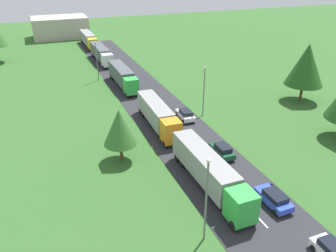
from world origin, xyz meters
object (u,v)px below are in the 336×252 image
object	(u,v)px
car_third	(222,150)
lamppost_second	(204,89)
truck_lead	(209,171)
car_fourth	(185,114)
car_lead	(334,252)
truck_fourth	(101,53)
car_second	(274,198)
truck_third	(123,76)
distant_building	(60,27)
lamppost_lead	(206,197)
tree_birch	(120,127)
motorcycle_courier	(275,189)
truck_fifth	(89,39)
tree_maple	(306,65)
truck_second	(158,114)
lamppost_third	(97,59)

from	to	relation	value
car_third	lamppost_second	xyz separation A→B (m)	(3.45, 12.30, 3.65)
truck_lead	car_fourth	xyz separation A→B (m)	(4.91, 17.18, -1.31)
car_lead	lamppost_second	world-z (taller)	lamppost_second
truck_fourth	car_second	world-z (taller)	truck_fourth
car_lead	car_fourth	distance (m)	30.05
car_fourth	truck_fourth	bearing A→B (deg)	97.98
car_third	lamppost_second	size ratio (longest dim) A/B	0.51
truck_fourth	truck_third	bearing A→B (deg)	-89.37
truck_lead	lamppost_second	world-z (taller)	lamppost_second
truck_third	distant_building	size ratio (longest dim) A/B	0.81
lamppost_lead	tree_birch	world-z (taller)	lamppost_lead
car_third	car_second	bearing A→B (deg)	-89.86
car_second	motorcycle_courier	size ratio (longest dim) A/B	2.22
truck_fifth	lamppost_second	distance (m)	55.76
truck_fourth	tree_maple	xyz separation A→B (m)	(27.58, -38.12, 4.40)
truck_fourth	motorcycle_courier	bearing A→B (deg)	-83.56
truck_second	motorcycle_courier	bearing A→B (deg)	-72.25
car_fourth	lamppost_second	xyz separation A→B (m)	(3.25, 0.42, 3.65)
truck_lead	tree_birch	distance (m)	12.02
lamppost_third	lamppost_lead	bearing A→B (deg)	-90.09
truck_fifth	distant_building	xyz separation A→B (m)	(-6.09, 15.70, 1.03)
lamppost_second	lamppost_third	xyz separation A→B (m)	(-12.09, 23.83, -0.03)
truck_lead	car_fourth	size ratio (longest dim) A/B	3.39
car_third	lamppost_second	distance (m)	13.28
truck_second	truck_third	xyz separation A→B (m)	(-0.12, 19.63, 0.03)
tree_birch	tree_maple	bearing A→B (deg)	12.84
truck_fifth	motorcycle_courier	xyz separation A→B (m)	(6.65, -76.18, -1.58)
car_third	car_fourth	distance (m)	11.87
lamppost_second	tree_maple	bearing A→B (deg)	-1.78
distant_building	truck_fifth	bearing A→B (deg)	-68.78
motorcycle_courier	distant_building	size ratio (longest dim) A/B	0.12
car_third	lamppost_lead	world-z (taller)	lamppost_lead
truck_lead	truck_fourth	bearing A→B (deg)	90.42
truck_lead	car_third	world-z (taller)	truck_lead
distant_building	truck_fourth	bearing A→B (deg)	-79.55
car_second	tree_birch	xyz separation A→B (m)	(-12.18, 14.25, 3.72)
car_lead	tree_birch	size ratio (longest dim) A/B	0.58
lamppost_second	lamppost_third	bearing A→B (deg)	116.89
car_fourth	truck_lead	bearing A→B (deg)	-105.96
car_second	truck_lead	bearing A→B (deg)	132.75
tree_birch	distant_building	distance (m)	79.23
motorcycle_courier	truck_third	bearing A→B (deg)	99.27
truck_fifth	motorcycle_courier	distance (m)	76.49
truck_third	motorcycle_courier	xyz separation A→B (m)	(6.41, -39.29, -1.62)
car_lead	lamppost_third	world-z (taller)	lamppost_third
car_fourth	lamppost_lead	distance (m)	25.86
truck_third	car_lead	world-z (taller)	truck_third
lamppost_second	truck_fourth	bearing A→B (deg)	102.87
car_second	tree_maple	size ratio (longest dim) A/B	0.43
truck_second	lamppost_lead	distance (m)	23.38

